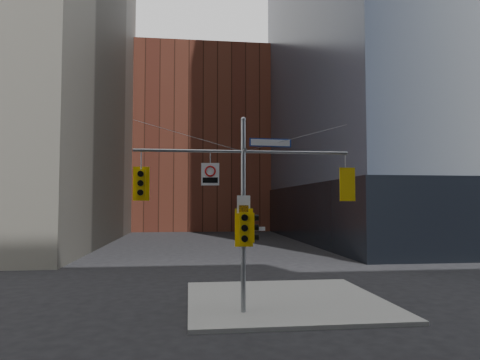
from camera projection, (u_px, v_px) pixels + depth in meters
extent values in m
plane|color=black|center=(251.00, 333.00, 13.51)|extent=(160.00, 160.00, 0.00)
cube|color=gray|center=(285.00, 300.00, 17.72)|extent=(8.00, 8.00, 0.15)
cube|color=black|center=(453.00, 213.00, 48.73)|extent=(36.40, 36.40, 6.00)
cube|color=brown|center=(201.00, 144.00, 71.77)|extent=(26.00, 20.00, 28.00)
cylinder|color=gray|center=(243.00, 217.00, 15.69)|extent=(0.18, 0.18, 7.20)
sphere|color=gray|center=(243.00, 120.00, 15.89)|extent=(0.20, 0.20, 0.20)
cylinder|color=gray|center=(189.00, 151.00, 15.58)|extent=(4.00, 0.11, 0.11)
cylinder|color=gray|center=(296.00, 152.00, 16.06)|extent=(4.00, 0.11, 0.11)
cylinder|color=gray|center=(244.00, 150.00, 15.47)|extent=(0.10, 0.70, 0.10)
cylinder|color=gray|center=(189.00, 136.00, 15.61)|extent=(4.00, 0.02, 1.12)
cylinder|color=gray|center=(296.00, 138.00, 16.09)|extent=(4.00, 0.02, 1.12)
cube|color=yellow|center=(141.00, 183.00, 15.31)|extent=(0.33, 0.24, 1.00)
cube|color=yellow|center=(141.00, 184.00, 15.48)|extent=(0.59, 0.06, 1.23)
cylinder|color=black|center=(141.00, 174.00, 15.15)|extent=(0.21, 0.16, 0.21)
cylinder|color=black|center=(141.00, 174.00, 15.22)|extent=(0.18, 0.03, 0.18)
cylinder|color=black|center=(140.00, 183.00, 15.13)|extent=(0.21, 0.16, 0.21)
cylinder|color=black|center=(141.00, 183.00, 15.20)|extent=(0.18, 0.03, 0.18)
cylinder|color=black|center=(140.00, 193.00, 15.11)|extent=(0.21, 0.16, 0.21)
cylinder|color=black|center=(141.00, 193.00, 15.18)|extent=(0.18, 0.03, 0.18)
cube|color=yellow|center=(346.00, 185.00, 16.22)|extent=(0.33, 0.24, 1.02)
cube|color=yellow|center=(347.00, 184.00, 16.05)|extent=(0.60, 0.05, 1.26)
cylinder|color=black|center=(344.00, 176.00, 16.43)|extent=(0.22, 0.16, 0.21)
cylinder|color=black|center=(344.00, 176.00, 16.36)|extent=(0.18, 0.02, 0.18)
cylinder|color=black|center=(344.00, 185.00, 16.41)|extent=(0.22, 0.16, 0.21)
cylinder|color=black|center=(344.00, 185.00, 16.34)|extent=(0.18, 0.02, 0.18)
cylinder|color=black|center=(344.00, 194.00, 16.40)|extent=(0.22, 0.16, 0.21)
cylinder|color=#0CE559|center=(345.00, 193.00, 16.32)|extent=(0.18, 0.02, 0.18)
cube|color=yellow|center=(251.00, 228.00, 15.70)|extent=(0.28, 0.37, 1.08)
cylinder|color=black|center=(256.00, 218.00, 15.73)|extent=(0.18, 0.24, 0.23)
cylinder|color=black|center=(254.00, 218.00, 15.73)|extent=(0.04, 0.20, 0.20)
cylinder|color=black|center=(256.00, 228.00, 15.71)|extent=(0.18, 0.24, 0.23)
cylinder|color=black|center=(254.00, 228.00, 15.71)|extent=(0.04, 0.20, 0.20)
cylinder|color=black|center=(256.00, 237.00, 15.69)|extent=(0.18, 0.24, 0.23)
cylinder|color=black|center=(254.00, 237.00, 15.69)|extent=(0.04, 0.20, 0.20)
cube|color=yellow|center=(244.00, 228.00, 15.39)|extent=(0.38, 0.28, 1.12)
cube|color=yellow|center=(244.00, 228.00, 15.58)|extent=(0.66, 0.09, 1.39)
cylinder|color=black|center=(245.00, 218.00, 15.20)|extent=(0.25, 0.19, 0.23)
cylinder|color=black|center=(244.00, 218.00, 15.28)|extent=(0.20, 0.04, 0.20)
cylinder|color=black|center=(245.00, 228.00, 15.18)|extent=(0.25, 0.19, 0.23)
cylinder|color=black|center=(244.00, 228.00, 15.26)|extent=(0.20, 0.04, 0.20)
cylinder|color=black|center=(245.00, 239.00, 15.16)|extent=(0.25, 0.19, 0.23)
cylinder|color=black|center=(244.00, 239.00, 15.24)|extent=(0.20, 0.04, 0.20)
cube|color=navy|center=(270.00, 143.00, 15.96)|extent=(1.60, 0.16, 0.31)
cube|color=silver|center=(270.00, 143.00, 15.94)|extent=(1.50, 0.13, 0.24)
cube|color=silver|center=(210.00, 174.00, 15.61)|extent=(0.66, 0.09, 0.82)
torus|color=#B20A0A|center=(210.00, 171.00, 15.60)|extent=(0.41, 0.09, 0.41)
cube|color=black|center=(210.00, 180.00, 15.58)|extent=(0.55, 0.06, 0.20)
cube|color=silver|center=(244.00, 204.00, 15.60)|extent=(0.50, 0.10, 0.65)
cube|color=#D88C00|center=(244.00, 209.00, 15.57)|extent=(0.36, 0.06, 0.29)
cube|color=silver|center=(255.00, 229.00, 15.72)|extent=(0.75, 0.13, 0.15)
cube|color=#145926|center=(242.00, 236.00, 16.10)|extent=(0.12, 0.69, 0.14)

